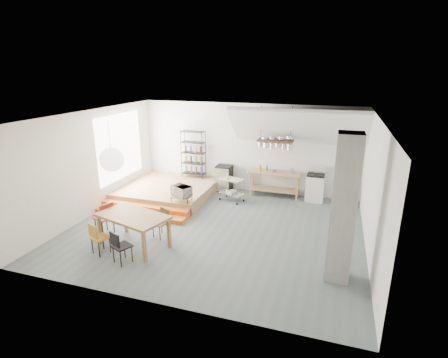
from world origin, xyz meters
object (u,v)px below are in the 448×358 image
(stove, at_px, (315,187))
(mini_fridge, at_px, (224,178))
(dining_table, at_px, (133,218))
(rolling_cart, at_px, (232,187))

(stove, distance_m, mini_fridge, 3.29)
(stove, height_order, mini_fridge, stove)
(stove, height_order, dining_table, stove)
(stove, distance_m, dining_table, 6.31)
(rolling_cart, bearing_deg, mini_fridge, 142.53)
(rolling_cart, xyz_separation_m, mini_fridge, (-0.59, 0.97, -0.04))
(stove, bearing_deg, rolling_cart, -161.02)
(dining_table, height_order, mini_fridge, mini_fridge)
(rolling_cart, relative_size, mini_fridge, 0.96)
(dining_table, xyz_separation_m, mini_fridge, (0.87, 4.78, -0.29))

